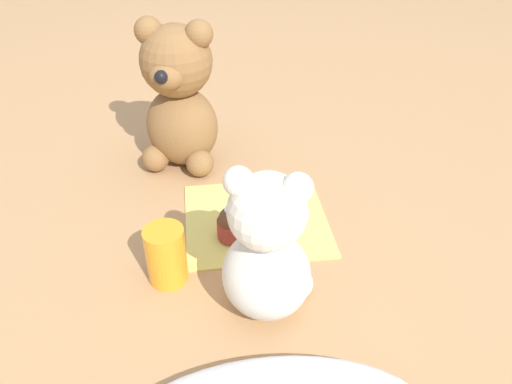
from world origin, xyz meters
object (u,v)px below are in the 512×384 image
at_px(teddy_bear_cream, 267,251).
at_px(cupcake_near_tan_bear, 287,198).
at_px(saucer_plate, 286,213).
at_px(juice_glass, 166,255).
at_px(cupcake_near_cream_bear, 233,223).
at_px(teddy_bear_tan, 179,98).

bearing_deg(teddy_bear_cream, cupcake_near_tan_bear, -89.40).
xyz_separation_m(saucer_plate, juice_glass, (0.19, 0.11, 0.03)).
bearing_deg(cupcake_near_tan_bear, juice_glass, 31.21).
bearing_deg(cupcake_near_cream_bear, saucer_plate, -155.42).
height_order(cupcake_near_cream_bear, saucer_plate, cupcake_near_cream_bear).
bearing_deg(juice_glass, teddy_bear_cream, 150.21).
bearing_deg(juice_glass, cupcake_near_cream_bear, -143.43).
relative_size(teddy_bear_tan, cupcake_near_cream_bear, 4.16).
bearing_deg(saucer_plate, cupcake_near_tan_bear, -12.34).
bearing_deg(teddy_bear_cream, teddy_bear_tan, -56.52).
xyz_separation_m(teddy_bear_cream, saucer_plate, (-0.06, -0.19, -0.09)).
relative_size(cupcake_near_cream_bear, cupcake_near_tan_bear, 0.93).
distance_m(saucer_plate, juice_glass, 0.22).
xyz_separation_m(teddy_bear_tan, cupcake_near_cream_bear, (-0.07, 0.23, -0.10)).
bearing_deg(teddy_bear_tan, saucer_plate, -30.76).
xyz_separation_m(teddy_bear_tan, saucer_plate, (-0.16, 0.19, -0.12)).
xyz_separation_m(teddy_bear_cream, cupcake_near_tan_bear, (-0.06, -0.19, -0.06)).
height_order(teddy_bear_tan, cupcake_near_tan_bear, teddy_bear_tan).
xyz_separation_m(cupcake_near_tan_bear, juice_glass, (0.19, 0.11, 0.00)).
relative_size(cupcake_near_cream_bear, juice_glass, 0.76).
relative_size(teddy_bear_tan, cupcake_near_tan_bear, 3.87).
height_order(cupcake_near_cream_bear, juice_glass, juice_glass).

